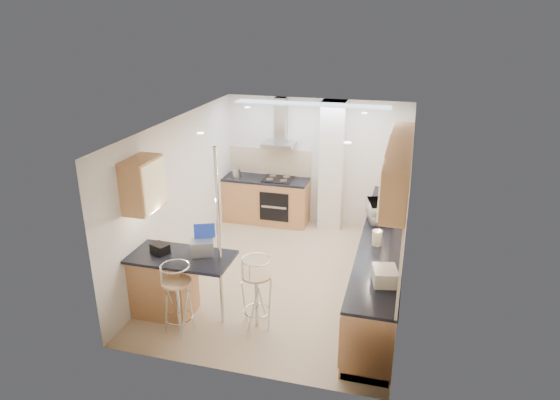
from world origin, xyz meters
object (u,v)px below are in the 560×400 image
(bar_stool_end, at_px, (257,293))
(microwave, at_px, (380,211))
(bar_stool_near, at_px, (178,299))
(laptop, at_px, (202,248))
(bread_bin, at_px, (385,276))

(bar_stool_end, bearing_deg, microwave, 7.13)
(microwave, bearing_deg, bar_stool_near, 119.69)
(microwave, distance_m, laptop, 2.92)
(laptop, relative_size, bar_stool_near, 0.30)
(microwave, relative_size, bar_stool_end, 0.53)
(microwave, bearing_deg, laptop, 115.18)
(laptop, distance_m, bar_stool_near, 0.75)
(microwave, bearing_deg, bar_stool_end, 128.66)
(microwave, distance_m, bar_stool_near, 3.42)
(microwave, xyz_separation_m, bread_bin, (0.21, -1.97, -0.06))
(laptop, relative_size, bread_bin, 0.83)
(bar_stool_near, bearing_deg, laptop, 64.77)
(laptop, xyz_separation_m, bar_stool_near, (-0.17, -0.49, -0.54))
(microwave, bearing_deg, bread_bin, 171.05)
(laptop, height_order, bread_bin, laptop)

